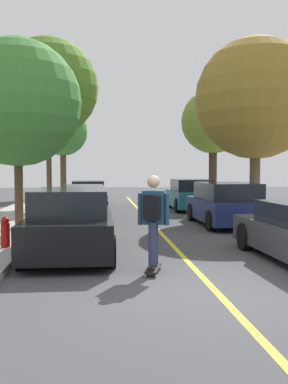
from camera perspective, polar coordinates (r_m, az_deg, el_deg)
ground at (r=7.31m, az=8.99°, el=-12.26°), size 80.00×80.00×0.00m
center_line at (r=11.14m, az=3.79°, el=-6.94°), size 0.12×39.20×0.01m
parked_car_left_nearest at (r=10.19m, az=-9.26°, el=-3.86°), size 1.89×4.46×1.47m
parked_car_left_near at (r=16.97m, az=-7.76°, el=-1.36°), size 1.91×4.40×1.31m
parked_car_left_far at (r=23.25m, az=-7.16°, el=-0.20°), size 1.99×4.47×1.31m
parked_car_right_near at (r=15.43m, az=10.41°, el=-1.53°), size 2.00×4.20×1.45m
parked_car_right_far at (r=21.07m, az=6.07°, el=-0.37°), size 2.00×4.14×1.43m
street_tree_left_nearest at (r=14.04m, az=-15.84°, el=10.90°), size 3.80×3.80×5.65m
street_tree_left_near at (r=22.10m, az=-12.14°, el=12.88°), size 4.72×4.72×7.98m
street_tree_left_far at (r=29.93m, az=-10.31°, el=7.55°), size 3.19×3.19×5.84m
street_tree_right_nearest at (r=18.26m, az=14.09°, el=11.47°), size 4.72×4.72×6.88m
street_tree_right_near at (r=24.53m, az=8.82°, el=8.81°), size 3.44×3.44×6.05m
fire_hydrant at (r=10.63m, az=-17.29°, el=-4.91°), size 0.20×0.20×0.70m
skateboard at (r=8.34m, az=1.20°, el=-9.70°), size 0.42×0.87×0.10m
skateboarder at (r=8.15m, az=1.18°, el=-3.05°), size 0.58×0.70×1.70m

